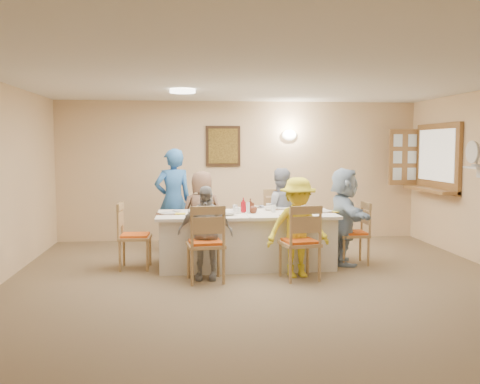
{
  "coord_description": "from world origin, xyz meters",
  "views": [
    {
      "loc": [
        -0.95,
        -6.13,
        1.71
      ],
      "look_at": [
        -0.2,
        1.4,
        1.05
      ],
      "focal_mm": 40.0,
      "sensor_mm": 36.0,
      "label": 1
    }
  ],
  "objects": [
    {
      "name": "wall_picture",
      "position": [
        -0.3,
        3.46,
        1.7
      ],
      "size": [
        0.62,
        0.05,
        0.72
      ],
      "color": "#412916",
      "rests_on": "room_walls"
    },
    {
      "name": "napkin_fr",
      "position": [
        0.66,
        0.83,
        0.77
      ],
      "size": [
        0.14,
        0.14,
        0.01
      ],
      "primitive_type": "cube",
      "color": "yellow",
      "rests_on": "dining_table"
    },
    {
      "name": "condiment_malt",
      "position": [
        -0.03,
        1.27,
        0.83
      ],
      "size": [
        0.16,
        0.16,
        0.15
      ],
      "primitive_type": "imported",
      "rotation": [
        0.0,
        0.0,
        0.19
      ],
      "color": "#5E2A19",
      "rests_on": "dining_table"
    },
    {
      "name": "plate_re",
      "position": [
        1.0,
        1.3,
        0.77
      ],
      "size": [
        0.25,
        0.25,
        0.02
      ],
      "primitive_type": "cylinder",
      "color": "white",
      "rests_on": "dining_table"
    },
    {
      "name": "fan_shelf",
      "position": [
        3.13,
        1.05,
        1.4
      ],
      "size": [
        0.22,
        0.36,
        0.03
      ],
      "primitive_type": "cube",
      "color": "white",
      "rests_on": "room_walls"
    },
    {
      "name": "teacup_a",
      "position": [
        -0.89,
        1.01,
        0.8
      ],
      "size": [
        0.19,
        0.19,
        0.09
      ],
      "primitive_type": "imported",
      "rotation": [
        0.0,
        0.0,
        -0.41
      ],
      "color": "white",
      "rests_on": "dining_table"
    },
    {
      "name": "placemat_bl",
      "position": [
        -0.72,
        1.72,
        0.76
      ],
      "size": [
        0.34,
        0.25,
        0.01
      ],
      "primitive_type": "cube",
      "color": "#472B19",
      "rests_on": "dining_table"
    },
    {
      "name": "plate_le",
      "position": [
        -1.22,
        1.3,
        0.77
      ],
      "size": [
        0.23,
        0.23,
        0.01
      ],
      "primitive_type": "cylinder",
      "color": "white",
      "rests_on": "dining_table"
    },
    {
      "name": "diner_back_right",
      "position": [
        0.48,
        1.98,
        0.68
      ],
      "size": [
        0.71,
        0.58,
        1.36
      ],
      "primitive_type": "imported",
      "rotation": [
        0.0,
        0.0,
        3.09
      ],
      "color": "#9197A7",
      "rests_on": "ground"
    },
    {
      "name": "placemat_fl",
      "position": [
        -0.72,
        0.88,
        0.76
      ],
      "size": [
        0.34,
        0.26,
        0.01
      ],
      "primitive_type": "cube",
      "color": "#472B19",
      "rests_on": "dining_table"
    },
    {
      "name": "napkin_le",
      "position": [
        -1.04,
        1.25,
        0.77
      ],
      "size": [
        0.14,
        0.14,
        0.01
      ],
      "primitive_type": "cube",
      "color": "yellow",
      "rests_on": "dining_table"
    },
    {
      "name": "bowl_b",
      "position": [
        0.26,
        1.59,
        0.79
      ],
      "size": [
        0.28,
        0.28,
        0.06
      ],
      "primitive_type": "imported",
      "rotation": [
        0.0,
        0.0,
        0.26
      ],
      "color": "white",
      "rests_on": "dining_table"
    },
    {
      "name": "napkin_bl",
      "position": [
        -0.54,
        1.67,
        0.77
      ],
      "size": [
        0.15,
        0.15,
        0.01
      ],
      "primitive_type": "cube",
      "color": "yellow",
      "rests_on": "dining_table"
    },
    {
      "name": "chair_right_end",
      "position": [
        1.43,
        1.3,
        0.45
      ],
      "size": [
        0.43,
        0.43,
        0.9
      ],
      "primitive_type": null,
      "rotation": [
        0.0,
        0.0,
        -1.57
      ],
      "color": "tan",
      "rests_on": "ground"
    },
    {
      "name": "plate_bl",
      "position": [
        -0.72,
        1.72,
        0.77
      ],
      "size": [
        0.25,
        0.25,
        0.02
      ],
      "primitive_type": "cylinder",
      "color": "white",
      "rests_on": "dining_table"
    },
    {
      "name": "chair_front_right",
      "position": [
        0.48,
        0.5,
        0.49
      ],
      "size": [
        0.54,
        0.54,
        0.98
      ],
      "primitive_type": null,
      "rotation": [
        0.0,
        0.0,
        3.3
      ],
      "color": "tan",
      "rests_on": "ground"
    },
    {
      "name": "chair_back_right",
      "position": [
        0.48,
        2.1,
        0.51
      ],
      "size": [
        0.53,
        0.53,
        1.02
      ],
      "primitive_type": null,
      "rotation": [
        0.0,
        0.0,
        -0.09
      ],
      "color": "tan",
      "rests_on": "ground"
    },
    {
      "name": "plate_br",
      "position": [
        0.48,
        1.72,
        0.77
      ],
      "size": [
        0.23,
        0.23,
        0.01
      ],
      "primitive_type": "cylinder",
      "color": "white",
      "rests_on": "dining_table"
    },
    {
      "name": "shutter_door",
      "position": [
        2.95,
        3.16,
        1.5
      ],
      "size": [
        0.55,
        0.04,
        1.0
      ],
      "primitive_type": "cube",
      "color": "olive",
      "rests_on": "room_walls"
    },
    {
      "name": "caregiver",
      "position": [
        -1.17,
        2.45,
        0.83
      ],
      "size": [
        0.84,
        0.75,
        1.66
      ],
      "primitive_type": "imported",
      "rotation": [
        0.0,
        0.0,
        3.45
      ],
      "color": "#2F68B1",
      "rests_on": "ground"
    },
    {
      "name": "placemat_le",
      "position": [
        -1.22,
        1.3,
        0.76
      ],
      "size": [
        0.32,
        0.24,
        0.01
      ],
      "primitive_type": "cube",
      "color": "#472B19",
      "rests_on": "dining_table"
    },
    {
      "name": "diner_back_left",
      "position": [
        -0.72,
        1.98,
        0.66
      ],
      "size": [
        0.8,
        0.66,
        1.33
      ],
      "primitive_type": "imported",
      "rotation": [
        0.0,
        0.0,
        3.33
      ],
      "color": "brown",
      "rests_on": "ground"
    },
    {
      "name": "bowl_a",
      "position": [
        -0.39,
        1.09,
        0.79
      ],
      "size": [
        0.36,
        0.36,
        0.05
      ],
      "primitive_type": "imported",
      "rotation": [
        0.0,
        0.0,
        0.42
      ],
      "color": "white",
      "rests_on": "dining_table"
    },
    {
      "name": "diner_front_right",
      "position": [
        0.48,
        0.62,
        0.65
      ],
      "size": [
        0.98,
        0.72,
        1.3
      ],
      "primitive_type": "imported",
      "rotation": [
        0.0,
        0.0,
        0.15
      ],
      "color": "yellow",
      "rests_on": "ground"
    },
    {
      "name": "napkin_br",
      "position": [
        0.66,
        1.67,
        0.77
      ],
      "size": [
        0.15,
        0.15,
        0.01
      ],
      "primitive_type": "cube",
      "color": "yellow",
      "rests_on": "dining_table"
    },
    {
      "name": "diner_right_end",
      "position": [
        1.3,
        1.3,
        0.7
      ],
      "size": [
        1.31,
        0.46,
        1.39
      ],
      "primitive_type": "imported",
      "rotation": [
        0.0,
        0.0,
        1.55
      ],
      "color": "#A3BBD2",
      "rests_on": "ground"
    },
    {
      "name": "placemat_re",
      "position": [
        1.0,
        1.3,
        0.76
      ],
      "size": [
        0.35,
        0.26,
        0.01
      ],
      "primitive_type": "cube",
      "color": "#472B19",
      "rests_on": "dining_table"
    },
    {
      "name": "chair_front_left",
      "position": [
        -0.72,
        0.5,
        0.49
      ],
      "size": [
        0.52,
        0.52,
        0.99
      ],
      "primitive_type": null,
      "rotation": [
        0.0,
        0.0,
        3.25
      ],
      "color": "tan",
      "rests_on": "ground"
    },
    {
      "name": "condiment_ketchup",
      "position": [
        -0.16,
        1.36,
        0.87
      ],
      "size": [
        0.12,
        0.12,
        0.21
      ],
      "primitive_type": "imported",
      "rotation": [
        0.0,
        0.0,
        -0.24
      ],
      "color": "#AB0E19",
      "rests_on": "dining_table"
    },
    {
      "name": "napkin_fl",
      "position": [
        -0.54,
        0.83,
        0.77
      ],
      "size": [
        0.15,
        0.15,
        0.01
      ],
      "primitive_type": "cube",
      "color": "yellow",
      "rests_on": "dining_table"
    },
    {
      "name": "plate_fr",
      "position": [
        0.48,
        0.88,
        0.77
      ],
      "size": [
        0.24,
        0.24,
        0.01
      ],
      "primitive_type": "cylinder",
      "color": "white",
      "rests_on": "dining_table"
    },
    {
      "name": "teacup_b",
      "position": [
        0.27,
        1.78,
        0.8
      ],
      "size": [
        0.13,
        0.13,
        0.08
      ],
      "primitive_type": "imported",
      "rotation": [
        0.0,
        0.0,
        0.28
      ],
      "color": "white",
      "rests_on": "dining_table"
    },
    {
      "name": "napkin_re",
      "position": [
        1.18,
        1.25,
        0.77
      ],
      "size": [
        0.14,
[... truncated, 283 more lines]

